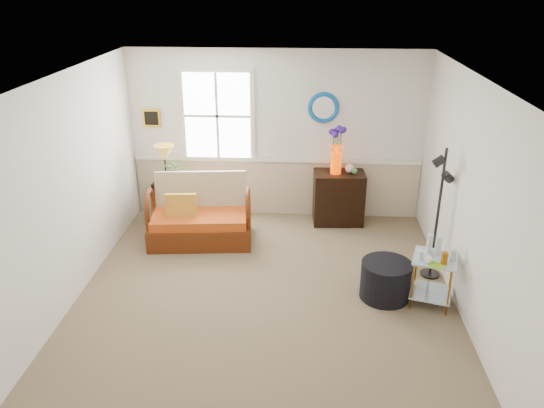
# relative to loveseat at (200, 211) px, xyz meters

# --- Properties ---
(floor) EXTENTS (4.50, 5.00, 0.01)m
(floor) POSITION_rel_loveseat_xyz_m (1.04, -1.46, -0.47)
(floor) COLOR #786149
(floor) RESTS_ON ground
(ceiling) EXTENTS (4.50, 5.00, 0.01)m
(ceiling) POSITION_rel_loveseat_xyz_m (1.04, -1.46, 2.13)
(ceiling) COLOR white
(ceiling) RESTS_ON walls
(walls) EXTENTS (4.51, 5.01, 2.60)m
(walls) POSITION_rel_loveseat_xyz_m (1.04, -1.46, 0.83)
(walls) COLOR silver
(walls) RESTS_ON floor
(wainscot) EXTENTS (4.46, 0.02, 0.90)m
(wainscot) POSITION_rel_loveseat_xyz_m (1.04, 1.02, -0.02)
(wainscot) COLOR #C3AE8D
(wainscot) RESTS_ON walls
(chair_rail) EXTENTS (4.46, 0.04, 0.06)m
(chair_rail) POSITION_rel_loveseat_xyz_m (1.04, 1.01, 0.45)
(chair_rail) COLOR white
(chair_rail) RESTS_ON walls
(window) EXTENTS (1.14, 0.06, 1.44)m
(window) POSITION_rel_loveseat_xyz_m (0.14, 1.01, 1.13)
(window) COLOR white
(window) RESTS_ON walls
(picture) EXTENTS (0.28, 0.03, 0.28)m
(picture) POSITION_rel_loveseat_xyz_m (-0.88, 1.02, 1.08)
(picture) COLOR gold
(picture) RESTS_ON walls
(mirror) EXTENTS (0.47, 0.07, 0.47)m
(mirror) POSITION_rel_loveseat_xyz_m (1.74, 1.02, 1.28)
(mirror) COLOR #1975BB
(mirror) RESTS_ON walls
(loveseat) EXTENTS (1.52, 0.95, 0.94)m
(loveseat) POSITION_rel_loveseat_xyz_m (0.00, 0.00, 0.00)
(loveseat) COLOR maroon
(loveseat) RESTS_ON floor
(throw_pillow) EXTENTS (0.45, 0.15, 0.44)m
(throw_pillow) POSITION_rel_loveseat_xyz_m (-0.25, -0.08, 0.06)
(throw_pillow) COLOR orange
(throw_pillow) RESTS_ON loveseat
(lamp_stand) EXTENTS (0.41, 0.41, 0.68)m
(lamp_stand) POSITION_rel_loveseat_xyz_m (-0.61, 0.62, -0.13)
(lamp_stand) COLOR black
(lamp_stand) RESTS_ON floor
(table_lamp) EXTENTS (0.39, 0.39, 0.56)m
(table_lamp) POSITION_rel_loveseat_xyz_m (-0.62, 0.64, 0.49)
(table_lamp) COLOR #B7852D
(table_lamp) RESTS_ON lamp_stand
(potted_plant) EXTENTS (0.39, 0.42, 0.28)m
(potted_plant) POSITION_rel_loveseat_xyz_m (-0.45, 0.59, 0.35)
(potted_plant) COLOR #497039
(potted_plant) RESTS_ON lamp_stand
(cabinet) EXTENTS (0.78, 0.53, 0.81)m
(cabinet) POSITION_rel_loveseat_xyz_m (2.01, 0.77, -0.07)
(cabinet) COLOR black
(cabinet) RESTS_ON floor
(flower_vase) EXTENTS (0.21, 0.21, 0.71)m
(flower_vase) POSITION_rel_loveseat_xyz_m (1.95, 0.76, 0.70)
(flower_vase) COLOR #EA3C00
(flower_vase) RESTS_ON cabinet
(side_table) EXTENTS (0.59, 0.59, 0.60)m
(side_table) POSITION_rel_loveseat_xyz_m (2.99, -1.41, -0.17)
(side_table) COLOR #A86D1E
(side_table) RESTS_ON floor
(tabletop_items) EXTENTS (0.55, 0.55, 0.24)m
(tabletop_items) POSITION_rel_loveseat_xyz_m (2.99, -1.46, 0.25)
(tabletop_items) COLOR silver
(tabletop_items) RESTS_ON side_table
(floor_lamp) EXTENTS (0.27, 0.27, 1.71)m
(floor_lamp) POSITION_rel_loveseat_xyz_m (3.13, -0.78, 0.38)
(floor_lamp) COLOR black
(floor_lamp) RESTS_ON floor
(ottoman) EXTENTS (0.79, 0.79, 0.46)m
(ottoman) POSITION_rel_loveseat_xyz_m (2.47, -1.32, -0.24)
(ottoman) COLOR black
(ottoman) RESTS_ON floor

